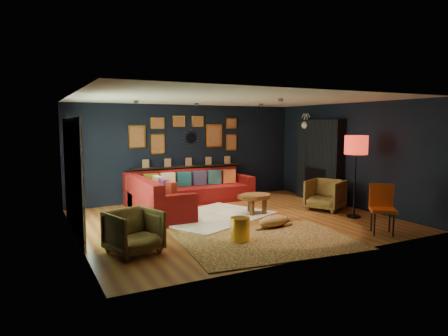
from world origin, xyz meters
name	(u,v)px	position (x,y,z in m)	size (l,w,h in m)	color
floor	(235,220)	(0.00, 0.00, 0.00)	(6.50, 6.50, 0.00)	brown
room_walls	(235,147)	(0.00, 0.00, 1.59)	(6.50, 6.50, 6.50)	black
sectional	(179,195)	(-0.61, 1.81, 0.32)	(3.41, 2.69, 0.86)	maroon
ledge	(188,166)	(0.00, 2.68, 0.92)	(3.20, 0.12, 0.04)	black
gallery_wall	(187,134)	(-0.01, 2.72, 1.81)	(3.15, 0.04, 1.02)	gold
sunburst_mirror	(191,138)	(0.10, 2.72, 1.70)	(0.47, 0.16, 0.47)	silver
fireplace	(320,163)	(3.09, 0.90, 1.02)	(0.31, 1.60, 2.20)	black
deer_head	(310,125)	(3.14, 1.40, 2.05)	(0.50, 0.28, 0.45)	white
sliding_door	(73,175)	(-3.22, 0.60, 1.10)	(0.06, 2.80, 2.20)	white
ceiling_spots	(218,103)	(0.00, 0.80, 2.56)	(3.30, 2.50, 0.06)	black
shag_rug	(214,217)	(-0.30, 0.44, 0.02)	(2.50, 1.82, 0.03)	silver
leopard_rug	(269,241)	(-0.23, -1.70, 0.01)	(3.00, 2.14, 0.02)	#DD9B54
coffee_table	(255,198)	(0.65, 0.25, 0.38)	(0.98, 0.81, 0.43)	brown
pouf	(166,204)	(-1.05, 1.50, 0.19)	(0.48, 0.48, 0.31)	#A41B23
armchair_left	(134,230)	(-2.53, -1.23, 0.39)	(0.76, 0.71, 0.78)	tan
armchair_right	(325,193)	(2.45, -0.09, 0.41)	(0.79, 0.74, 0.82)	tan
gold_stool	(240,230)	(-0.68, -1.44, 0.22)	(0.35, 0.35, 0.43)	gold
orange_chair	(382,204)	(2.01, -2.19, 0.56)	(0.62, 0.62, 0.94)	black
floor_lamp	(356,148)	(2.50, -0.98, 1.55)	(0.50, 0.50, 1.83)	black
dog	(274,219)	(0.38, -0.92, 0.18)	(1.02, 0.50, 0.32)	#A47945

